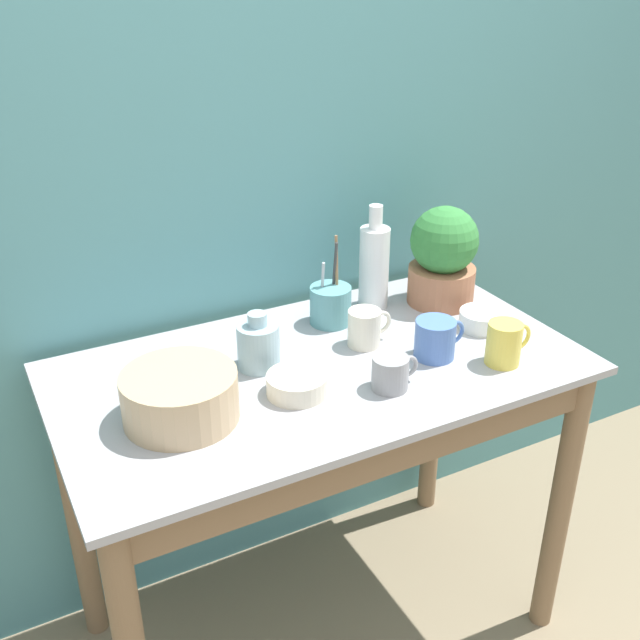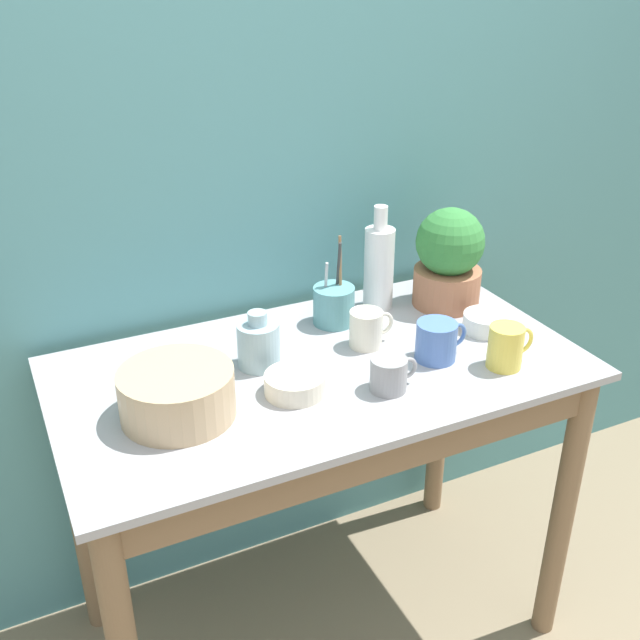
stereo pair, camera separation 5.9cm
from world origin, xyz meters
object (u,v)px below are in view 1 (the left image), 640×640
Objects in this scene: bowl_wash_large at (180,396)px; bottle_short at (258,345)px; mug_grey at (391,373)px; bottle_tall at (374,265)px; mug_cream at (365,328)px; bowl_small_enamel_white at (482,320)px; mug_yellow at (505,343)px; utensil_cup at (331,304)px; potted_plant at (443,256)px; bowl_small_cream at (297,384)px; mug_blue at (436,339)px.

bottle_short is (0.23, 0.12, 0.00)m from bowl_wash_large.
mug_grey is at bearing -12.83° from bowl_wash_large.
bottle_tall is at bearing 21.28° from bottle_short.
bottle_short is 1.22× the size of mug_grey.
bottle_short reaches higher than mug_grey.
mug_cream reaches higher than bowl_small_enamel_white.
utensil_cup is at bearing 124.80° from mug_yellow.
mug_yellow is at bearing -10.04° from bowl_wash_large.
potted_plant is 2.01× the size of bowl_small_cream.
bowl_small_enamel_white is 0.57m from bowl_small_cream.
bottle_tall reaches higher than mug_cream.
mug_cream is at bearing 26.44° from bowl_small_cream.
mug_yellow reaches higher than bowl_small_enamel_white.
mug_grey is (-0.19, -0.38, -0.08)m from bottle_tall.
mug_blue is 1.13× the size of bowl_small_enamel_white.
potted_plant is 0.21m from bowl_small_enamel_white.
mug_grey is 0.35m from utensil_cup.
mug_cream is at bearing 75.14° from mug_grey.
mug_grey is (0.45, -0.10, -0.01)m from bowl_wash_large.
utensil_cup reaches higher than mug_cream.
mug_grey is at bearing -139.10° from potted_plant.
bottle_short is 1.03× the size of bowl_small_cream.
bottle_tall is 2.49× the size of mug_grey.
mug_blue is 0.99× the size of bowl_small_cream.
mug_yellow is 0.52× the size of utensil_cup.
bowl_small_enamel_white is at bearing -53.79° from bottle_tall.
mug_blue reaches higher than bowl_small_cream.
potted_plant is 2.26× the size of mug_yellow.
bowl_small_cream is (-0.56, -0.06, 0.00)m from bowl_small_enamel_white.
potted_plant is at bearing 40.90° from mug_grey.
bottle_tall is 2.36× the size of mug_yellow.
mug_grey reaches higher than bowl_small_enamel_white.
bowl_wash_large is 0.46m from mug_grey.
bottle_short is 0.42m from mug_blue.
mug_yellow is at bearing -55.20° from utensil_cup.
bowl_small_enamel_white is at bearing 20.52° from mug_grey.
mug_yellow is at bearing -26.00° from bottle_short.
bowl_small_enamel_white is at bearing -8.25° from bottle_short.
utensil_cup is (-0.14, 0.28, 0.00)m from mug_blue.
bowl_small_cream is at bearing -173.85° from bowl_small_enamel_white.
utensil_cup is at bearing 49.37° from bowl_small_cream.
mug_yellow reaches higher than bowl_small_cream.
bottle_tall is 0.43m from mug_grey.
utensil_cup is at bearing 26.52° from bowl_wash_large.
bottle_tall is at bearing 23.67° from bowl_wash_large.
mug_cream is 0.99× the size of bowl_small_enamel_white.
mug_blue is 0.57× the size of utensil_cup.
bottle_short is at bearing -171.02° from potted_plant.
bowl_wash_large is at bearing 167.17° from mug_grey.
bowl_small_cream is at bearing 167.77° from mug_yellow.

